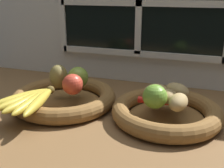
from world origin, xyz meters
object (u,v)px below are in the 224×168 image
object	(u,v)px
potato_large	(167,96)
lime_near	(155,97)
chili_pepper	(163,103)
fruit_bowl_right	(166,112)
apple_red_right	(73,84)
potato_back	(177,91)
pear_brown	(59,76)
potato_oblong	(155,91)
fruit_bowl_left	(64,98)
apple_green_back	(78,77)
banana_bunch_front	(30,100)
potato_small	(178,102)

from	to	relation	value
potato_large	lime_near	world-z (taller)	lime_near
chili_pepper	fruit_bowl_right	bearing A→B (deg)	75.17
apple_red_right	potato_large	size ratio (longest dim) A/B	0.96
lime_near	potato_back	bearing A→B (deg)	61.02
apple_red_right	lime_near	world-z (taller)	lime_near
pear_brown	potato_back	world-z (taller)	pear_brown
potato_oblong	fruit_bowl_left	bearing A→B (deg)	-174.09
fruit_bowl_left	fruit_bowl_right	size ratio (longest dim) A/B	1.06
fruit_bowl_left	apple_green_back	distance (cm)	8.10
potato_large	banana_bunch_front	bearing A→B (deg)	-160.09
potato_back	chili_pepper	size ratio (longest dim) A/B	0.56
apple_red_right	chili_pepper	distance (cm)	27.81
fruit_bowl_left	apple_red_right	xyz separation A→B (cm)	(4.50, -2.18, 5.91)
fruit_bowl_right	pear_brown	xyz separation A→B (cm)	(-35.45, 2.07, 6.59)
pear_brown	chili_pepper	size ratio (longest dim) A/B	0.56
potato_small	lime_near	xyz separation A→B (cm)	(-6.22, -0.73, 1.06)
fruit_bowl_left	apple_red_right	world-z (taller)	apple_red_right
apple_red_right	pear_brown	bearing A→B (deg)	148.72
apple_red_right	potato_small	bearing A→B (deg)	-2.28
fruit_bowl_left	chili_pepper	xyz separation A→B (cm)	(32.22, -2.33, 3.67)
apple_red_right	lime_near	xyz separation A→B (cm)	(25.68, -2.00, 0.11)
apple_green_back	banana_bunch_front	world-z (taller)	apple_green_back
potato_small	potato_large	world-z (taller)	potato_small
apple_red_right	pear_brown	size ratio (longest dim) A/B	0.82
potato_large	chili_pepper	bearing A→B (deg)	-107.51
apple_green_back	chili_pepper	bearing A→B (deg)	-12.82
fruit_bowl_left	potato_small	bearing A→B (deg)	-5.40
apple_green_back	potato_oblong	size ratio (longest dim) A/B	0.91
potato_back	potato_oblong	world-z (taller)	potato_back
apple_red_right	potato_oblong	size ratio (longest dim) A/B	0.86
fruit_bowl_right	pear_brown	bearing A→B (deg)	176.66
apple_green_back	apple_red_right	world-z (taller)	apple_green_back
apple_green_back	pear_brown	xyz separation A→B (cm)	(-5.64, -2.21, 0.48)
fruit_bowl_right	potato_small	bearing A→B (deg)	-45.00
banana_bunch_front	potato_oblong	bearing A→B (deg)	26.47
fruit_bowl_right	lime_near	bearing A→B (deg)	-123.69
apple_red_right	potato_small	distance (cm)	31.94
banana_bunch_front	potato_back	size ratio (longest dim) A/B	2.58
apple_green_back	pear_brown	world-z (taller)	pear_brown
potato_small	chili_pepper	size ratio (longest dim) A/B	0.56
apple_green_back	potato_large	size ratio (longest dim) A/B	1.02
fruit_bowl_right	banana_bunch_front	bearing A→B (deg)	-160.09
potato_back	potato_oblong	distance (cm)	6.27
banana_bunch_front	potato_back	xyz separation A→B (cm)	(38.54, 17.91, 0.99)
apple_green_back	potato_large	world-z (taller)	apple_green_back
banana_bunch_front	fruit_bowl_left	bearing A→B (deg)	75.41
apple_green_back	fruit_bowl_left	bearing A→B (deg)	-126.39
lime_near	chili_pepper	xyz separation A→B (cm)	(2.04, 1.84, -2.34)
potato_oblong	chili_pepper	distance (cm)	6.31
apple_red_right	potato_large	distance (cm)	28.56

